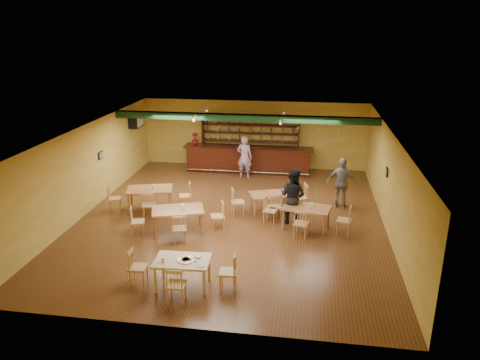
% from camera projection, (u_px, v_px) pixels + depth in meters
% --- Properties ---
extents(floor, '(12.00, 12.00, 0.00)m').
position_uv_depth(floor, '(232.00, 218.00, 15.45)').
color(floor, '#582F19').
rests_on(floor, ground).
extents(ceiling_beam, '(10.00, 0.30, 0.25)m').
position_uv_depth(ceiling_beam, '(244.00, 118.00, 17.14)').
color(ceiling_beam, '#103217').
rests_on(ceiling_beam, ceiling).
extents(track_rail_left, '(0.05, 2.50, 0.05)m').
position_uv_depth(track_rail_left, '(201.00, 112.00, 17.94)').
color(track_rail_left, silver).
rests_on(track_rail_left, ceiling).
extents(track_rail_right, '(0.05, 2.50, 0.05)m').
position_uv_depth(track_rail_right, '(282.00, 114.00, 17.49)').
color(track_rail_right, silver).
rests_on(track_rail_right, ceiling).
extents(ac_unit, '(0.34, 0.70, 0.48)m').
position_uv_depth(ac_unit, '(136.00, 120.00, 19.30)').
color(ac_unit, silver).
rests_on(ac_unit, wall_left).
extents(picture_left, '(0.04, 0.34, 0.28)m').
position_uv_depth(picture_left, '(101.00, 155.00, 16.54)').
color(picture_left, black).
rests_on(picture_left, wall_left).
extents(picture_right, '(0.04, 0.34, 0.28)m').
position_uv_depth(picture_right, '(387.00, 172.00, 14.67)').
color(picture_right, black).
rests_on(picture_right, wall_right).
extents(bar_counter, '(5.64, 0.85, 1.13)m').
position_uv_depth(bar_counter, '(248.00, 159.00, 20.11)').
color(bar_counter, '#36100A').
rests_on(bar_counter, ground).
extents(back_bar_hutch, '(4.36, 0.40, 2.28)m').
position_uv_depth(back_bar_hutch, '(250.00, 143.00, 20.51)').
color(back_bar_hutch, '#36100A').
rests_on(back_bar_hutch, ground).
extents(poinsettia, '(0.38, 0.38, 0.53)m').
position_uv_depth(poinsettia, '(195.00, 139.00, 20.17)').
color(poinsettia, maroon).
rests_on(poinsettia, bar_counter).
extents(dining_table_a, '(1.74, 1.30, 0.77)m').
position_uv_depth(dining_table_a, '(150.00, 199.00, 16.03)').
color(dining_table_a, brown).
rests_on(dining_table_a, ground).
extents(dining_table_b, '(1.54, 1.21, 0.68)m').
position_uv_depth(dining_table_b, '(270.00, 203.00, 15.81)').
color(dining_table_b, brown).
rests_on(dining_table_b, ground).
extents(dining_table_c, '(1.79, 1.39, 0.79)m').
position_uv_depth(dining_table_c, '(178.00, 221.00, 14.24)').
color(dining_table_c, brown).
rests_on(dining_table_c, ground).
extents(dining_table_d, '(1.61, 1.16, 0.73)m').
position_uv_depth(dining_table_d, '(306.00, 218.00, 14.53)').
color(dining_table_d, brown).
rests_on(dining_table_d, ground).
extents(near_table, '(1.40, 0.94, 0.73)m').
position_uv_depth(near_table, '(183.00, 273.00, 11.30)').
color(near_table, '#C9AE87').
rests_on(near_table, ground).
extents(pizza_tray, '(0.45, 0.45, 0.01)m').
position_uv_depth(pizza_tray, '(186.00, 260.00, 11.17)').
color(pizza_tray, silver).
rests_on(pizza_tray, near_table).
extents(parmesan_shaker, '(0.08, 0.08, 0.11)m').
position_uv_depth(parmesan_shaker, '(163.00, 259.00, 11.09)').
color(parmesan_shaker, '#EAE5C6').
rests_on(parmesan_shaker, near_table).
extents(napkin_stack, '(0.22, 0.17, 0.03)m').
position_uv_depth(napkin_stack, '(198.00, 257.00, 11.31)').
color(napkin_stack, white).
rests_on(napkin_stack, near_table).
extents(pizza_server, '(0.29, 0.29, 0.00)m').
position_uv_depth(pizza_server, '(192.00, 259.00, 11.19)').
color(pizza_server, silver).
rests_on(pizza_server, pizza_tray).
extents(side_plate, '(0.23, 0.23, 0.01)m').
position_uv_depth(side_plate, '(202.00, 265.00, 10.93)').
color(side_plate, white).
rests_on(side_plate, near_table).
extents(patron_bar, '(0.72, 0.53, 1.80)m').
position_uv_depth(patron_bar, '(244.00, 157.00, 19.23)').
color(patron_bar, purple).
rests_on(patron_bar, ground).
extents(patron_right_a, '(1.13, 1.04, 1.87)m').
position_uv_depth(patron_right_a, '(293.00, 196.00, 14.76)').
color(patron_right_a, black).
rests_on(patron_right_a, ground).
extents(patron_right_b, '(1.10, 0.56, 1.81)m').
position_uv_depth(patron_right_b, '(342.00, 183.00, 16.06)').
color(patron_right_b, gray).
rests_on(patron_right_b, ground).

